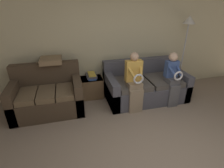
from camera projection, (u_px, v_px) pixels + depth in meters
The scene contains 9 objects.
wall_back at pixel (117, 40), 4.12m from camera, with size 7.31×0.06×2.55m.
couch_main at pixel (145, 85), 4.14m from camera, with size 1.83×0.99×0.86m.
couch_side at pixel (48, 96), 3.63m from camera, with size 1.38×0.88×0.95m.
child_left_seated at pixel (135, 81), 3.53m from camera, with size 0.34×0.38×1.23m.
child_right_seated at pixel (173, 77), 3.72m from camera, with size 0.28×0.38×1.16m.
side_shelf at pixel (92, 87), 4.18m from camera, with size 0.51×0.42×0.48m.
book_stack at pixel (92, 76), 4.06m from camera, with size 0.23×0.31×0.12m.
floor_lamp at pixel (187, 31), 4.10m from camera, with size 0.28×0.28×1.82m.
throw_pillow at pixel (51, 60), 3.62m from camera, with size 0.43×0.43×0.10m.
Camera 1 is at (-1.16, -1.20, 2.13)m, focal length 28.00 mm.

